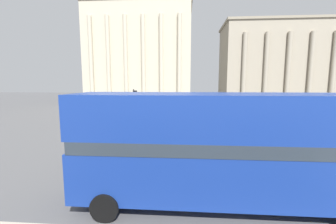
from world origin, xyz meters
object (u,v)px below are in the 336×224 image
object	(u,v)px
double_decker_bus	(223,146)
traffic_light_mid	(135,106)
pedestrian_yellow	(251,117)
plaza_building_right	(296,64)
pedestrian_olive	(181,112)
plaza_building_left	(140,55)
traffic_light_near	(102,120)
traffic_light_far	(191,105)

from	to	relation	value
double_decker_bus	traffic_light_mid	xyz separation A→B (m)	(-5.82, 10.94, 0.29)
pedestrian_yellow	plaza_building_right	bearing A→B (deg)	-134.69
pedestrian_olive	plaza_building_right	bearing A→B (deg)	-51.90
double_decker_bus	traffic_light_mid	bearing A→B (deg)	113.87
plaza_building_left	plaza_building_right	xyz separation A→B (m)	(36.20, 1.02, -2.30)
double_decker_bus	pedestrian_yellow	size ratio (longest dim) A/B	6.92
traffic_light_mid	pedestrian_yellow	bearing A→B (deg)	29.12
plaza_building_right	pedestrian_yellow	size ratio (longest dim) A/B	20.98
traffic_light_near	traffic_light_far	xyz separation A→B (m)	(5.53, 13.55, -0.47)
plaza_building_left	traffic_light_near	size ratio (longest dim) A/B	6.15
double_decker_bus	plaza_building_right	xyz separation A→B (m)	(23.88, 46.60, 6.59)
traffic_light_mid	pedestrian_olive	bearing A→B (deg)	67.87
double_decker_bus	traffic_light_near	world-z (taller)	double_decker_bus
plaza_building_left	traffic_light_mid	world-z (taller)	plaza_building_left
plaza_building_right	traffic_light_near	size ratio (longest dim) A/B	8.44
traffic_light_mid	pedestrian_yellow	distance (m)	13.66
plaza_building_right	traffic_light_far	bearing A→B (deg)	-130.78
traffic_light_far	pedestrian_olive	size ratio (longest dim) A/B	1.90
pedestrian_yellow	plaza_building_left	bearing A→B (deg)	-69.95
double_decker_bus	pedestrian_yellow	xyz separation A→B (m)	(6.01, 17.53, -1.50)
double_decker_bus	traffic_light_near	distance (m)	7.73
traffic_light_near	pedestrian_olive	bearing A→B (deg)	74.74
traffic_light_near	traffic_light_far	size ratio (longest dim) A/B	1.24
traffic_light_far	plaza_building_right	bearing A→B (deg)	49.22
plaza_building_right	pedestrian_yellow	world-z (taller)	plaza_building_right
traffic_light_near	traffic_light_far	bearing A→B (deg)	67.79
double_decker_bus	traffic_light_mid	world-z (taller)	double_decker_bus
plaza_building_left	traffic_light_near	distance (m)	42.46
traffic_light_near	traffic_light_far	world-z (taller)	traffic_light_near
plaza_building_right	plaza_building_left	bearing A→B (deg)	-178.39
double_decker_bus	plaza_building_left	xyz separation A→B (m)	(-12.31, 45.58, 8.89)
traffic_light_far	pedestrian_yellow	world-z (taller)	traffic_light_far
traffic_light_mid	pedestrian_olive	xyz separation A→B (m)	(3.88, 9.55, -1.73)
double_decker_bus	plaza_building_left	distance (m)	48.05
double_decker_bus	plaza_building_right	world-z (taller)	plaza_building_right
double_decker_bus	traffic_light_far	xyz separation A→B (m)	(-0.78, 18.01, -0.29)
traffic_light_near	traffic_light_mid	distance (m)	6.49
traffic_light_near	pedestrian_yellow	xyz separation A→B (m)	(12.32, 13.06, -1.68)
plaza_building_right	traffic_light_near	bearing A→B (deg)	-125.62
double_decker_bus	traffic_light_mid	size ratio (longest dim) A/B	2.66
plaza_building_right	traffic_light_near	world-z (taller)	plaza_building_right
double_decker_bus	pedestrian_yellow	world-z (taller)	double_decker_bus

